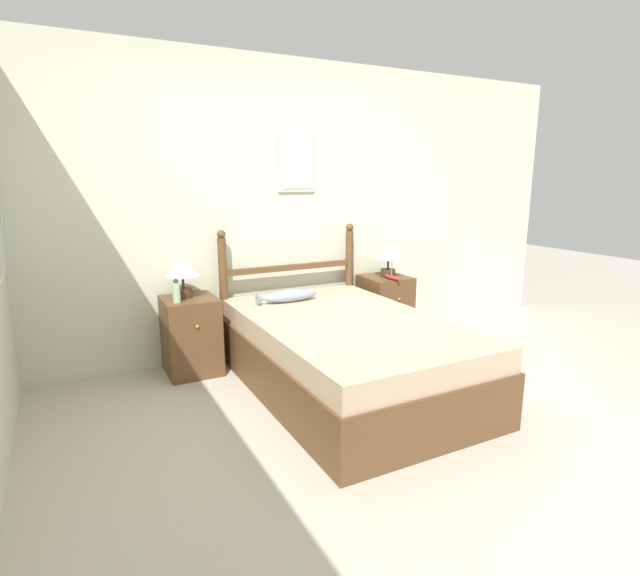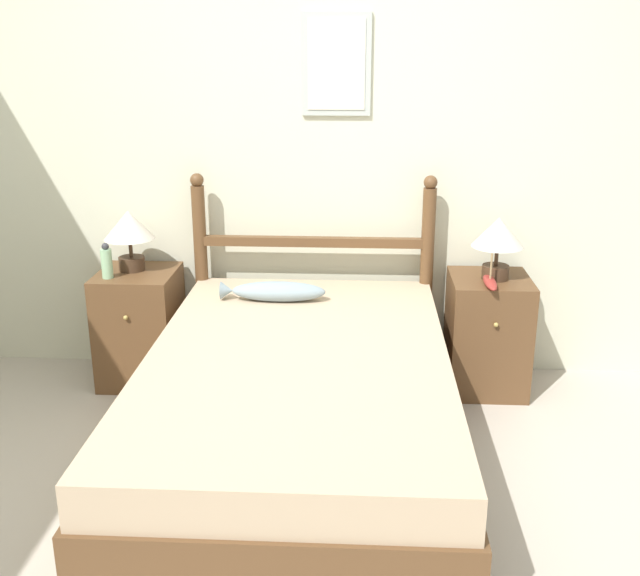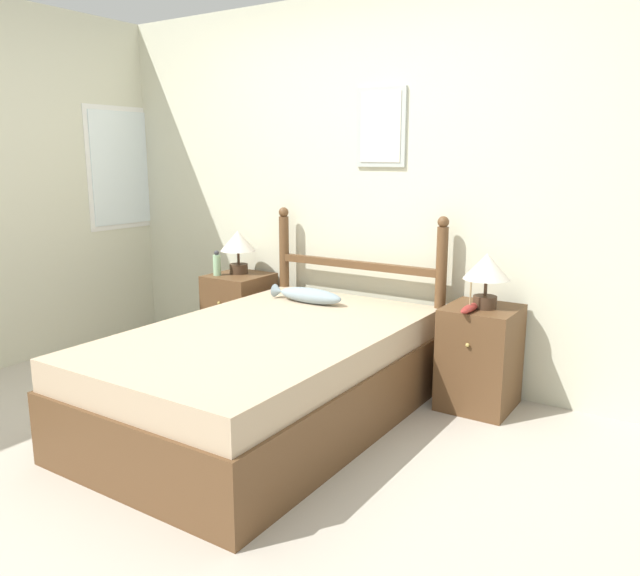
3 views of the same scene
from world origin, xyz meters
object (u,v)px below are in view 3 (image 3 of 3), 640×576
at_px(table_lamp_right, 487,270).
at_px(model_boat, 470,308).
at_px(nightstand_left, 240,315).
at_px(table_lamp_left, 238,244).
at_px(nightstand_right, 480,357).
at_px(bottle, 217,264).
at_px(bed, 267,376).
at_px(fish_pillow, 308,295).

xyz_separation_m(table_lamp_right, model_boat, (-0.05, -0.12, -0.20)).
height_order(nightstand_left, model_boat, model_boat).
height_order(table_lamp_left, table_lamp_right, same).
xyz_separation_m(nightstand_right, bottle, (-1.99, -0.11, 0.40)).
height_order(nightstand_right, table_lamp_right, table_lamp_right).
xyz_separation_m(bed, bottle, (-1.05, 0.76, 0.44)).
xyz_separation_m(bottle, fish_pillow, (0.88, -0.09, -0.11)).
height_order(nightstand_right, fish_pillow, fish_pillow).
bearing_deg(model_boat, nightstand_left, 175.70).
bearing_deg(table_lamp_left, bottle, -119.81).
xyz_separation_m(bed, nightstand_right, (0.94, 0.87, 0.04)).
height_order(table_lamp_left, bottle, table_lamp_left).
height_order(nightstand_right, bottle, bottle).
distance_m(bottle, fish_pillow, 0.89).
distance_m(nightstand_left, fish_pillow, 0.84).
distance_m(nightstand_right, bottle, 2.03).
bearing_deg(fish_pillow, model_boat, 3.51).
distance_m(bed, model_boat, 1.22).
relative_size(table_lamp_left, table_lamp_right, 1.00).
height_order(bed, nightstand_left, nightstand_left).
distance_m(table_lamp_left, table_lamp_right, 1.92).
bearing_deg(bottle, nightstand_left, 43.78).
xyz_separation_m(model_boat, fish_pillow, (-1.08, -0.07, -0.05)).
bearing_deg(model_boat, table_lamp_left, 174.64).
bearing_deg(bed, bottle, 144.18).
bearing_deg(bottle, bed, -35.82).
bearing_deg(bed, nightstand_left, 137.15).
bearing_deg(model_boat, bed, -141.18).
distance_m(bed, nightstand_left, 1.28).
xyz_separation_m(table_lamp_right, bottle, (-2.01, -0.09, -0.14)).
xyz_separation_m(table_lamp_left, model_boat, (1.88, -0.18, -0.20)).
height_order(nightstand_right, model_boat, model_boat).
bearing_deg(bottle, table_lamp_right, 2.70).
distance_m(nightstand_right, table_lamp_left, 1.98).
height_order(bed, table_lamp_right, table_lamp_right).
relative_size(nightstand_left, table_lamp_left, 1.91).
distance_m(bed, table_lamp_left, 1.45).
bearing_deg(nightstand_right, nightstand_left, 180.00).
bearing_deg(bottle, table_lamp_left, 60.19).
bearing_deg(nightstand_right, bed, -137.15).
relative_size(model_boat, fish_pillow, 0.48).
relative_size(nightstand_left, model_boat, 2.46).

